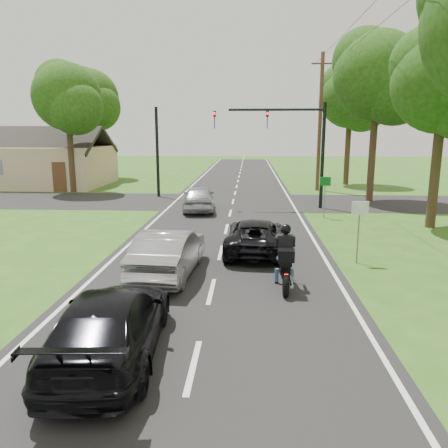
{
  "coord_description": "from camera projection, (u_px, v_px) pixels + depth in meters",
  "views": [
    {
      "loc": [
        1.02,
        -11.49,
        4.37
      ],
      "look_at": [
        0.18,
        3.0,
        1.3
      ],
      "focal_mm": 35.0,
      "sensor_mm": 36.0,
      "label": 1
    }
  ],
  "objects": [
    {
      "name": "sign_green",
      "position": [
        325.0,
        187.0,
        22.3
      ],
      "size": [
        0.55,
        0.07,
        2.12
      ],
      "color": "slate",
      "rests_on": "ground"
    },
    {
      "name": "tree_row_d",
      "position": [
        384.0,
        80.0,
        26.5
      ],
      "size": [
        5.76,
        5.58,
        10.45
      ],
      "color": "#332316",
      "rests_on": "ground"
    },
    {
      "name": "motorcycle_rider",
      "position": [
        285.0,
        263.0,
        12.33
      ],
      "size": [
        0.62,
        2.18,
        1.87
      ],
      "rotation": [
        0.0,
        0.0,
        -0.04
      ],
      "color": "black",
      "rests_on": "ground"
    },
    {
      "name": "silver_suv",
      "position": [
        199.0,
        198.0,
        24.53
      ],
      "size": [
        2.12,
        4.4,
        1.45
      ],
      "primitive_type": "imported",
      "rotation": [
        0.0,
        0.0,
        3.24
      ],
      "color": "#A7A9AF",
      "rests_on": "road"
    },
    {
      "name": "road",
      "position": [
        228.0,
        220.0,
        21.95
      ],
      "size": [
        8.0,
        100.0,
        0.01
      ],
      "primitive_type": "cube",
      "color": "black",
      "rests_on": "ground"
    },
    {
      "name": "tree_left_far",
      "position": [
        92.0,
        102.0,
        40.55
      ],
      "size": [
        5.76,
        5.58,
        10.14
      ],
      "color": "#332316",
      "rests_on": "ground"
    },
    {
      "name": "tree_row_e",
      "position": [
        354.0,
        101.0,
        35.41
      ],
      "size": [
        5.28,
        5.12,
        9.61
      ],
      "color": "#332316",
      "rests_on": "ground"
    },
    {
      "name": "silver_sedan",
      "position": [
        169.0,
        252.0,
        13.45
      ],
      "size": [
        1.8,
        4.48,
        1.45
      ],
      "primitive_type": "imported",
      "rotation": [
        0.0,
        0.0,
        3.08
      ],
      "color": "#A8A7AC",
      "rests_on": "road"
    },
    {
      "name": "tree_left_near",
      "position": [
        70.0,
        101.0,
        30.82
      ],
      "size": [
        5.12,
        4.96,
        9.22
      ],
      "color": "#332316",
      "rests_on": "ground"
    },
    {
      "name": "utility_pole_far",
      "position": [
        320.0,
        122.0,
        32.27
      ],
      "size": [
        1.6,
        0.28,
        10.0
      ],
      "color": "brown",
      "rests_on": "ground"
    },
    {
      "name": "sign_white",
      "position": [
        359.0,
        217.0,
        14.5
      ],
      "size": [
        0.55,
        0.07,
        2.12
      ],
      "color": "slate",
      "rests_on": "ground"
    },
    {
      "name": "house",
      "position": [
        44.0,
        164.0,
        36.17
      ],
      "size": [
        10.2,
        8.0,
        4.84
      ],
      "color": "tan",
      "rests_on": "ground"
    },
    {
      "name": "dark_suv",
      "position": [
        255.0,
        236.0,
        16.05
      ],
      "size": [
        2.25,
        4.54,
        1.24
      ],
      "primitive_type": "imported",
      "rotation": [
        0.0,
        0.0,
        3.1
      ],
      "color": "black",
      "rests_on": "road"
    },
    {
      "name": "cross_road",
      "position": [
        233.0,
        202.0,
        27.81
      ],
      "size": [
        60.0,
        7.0,
        0.01
      ],
      "primitive_type": "cube",
      "color": "black",
      "rests_on": "ground"
    },
    {
      "name": "ground",
      "position": [
        211.0,
        292.0,
        12.18
      ],
      "size": [
        140.0,
        140.0,
        0.0
      ],
      "primitive_type": "plane",
      "color": "#285618",
      "rests_on": "ground"
    },
    {
      "name": "traffic_signal",
      "position": [
        291.0,
        136.0,
        24.81
      ],
      "size": [
        6.38,
        0.44,
        6.0
      ],
      "color": "black",
      "rests_on": "ground"
    },
    {
      "name": "signal_pole_far",
      "position": [
        157.0,
        153.0,
        29.44
      ],
      "size": [
        0.2,
        0.2,
        6.0
      ],
      "primitive_type": "cylinder",
      "color": "black",
      "rests_on": "ground"
    },
    {
      "name": "dark_car_behind",
      "position": [
        111.0,
        323.0,
        8.53
      ],
      "size": [
        2.25,
        4.85,
        1.37
      ],
      "primitive_type": "imported",
      "rotation": [
        0.0,
        0.0,
        3.21
      ],
      "color": "black",
      "rests_on": "road"
    }
  ]
}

